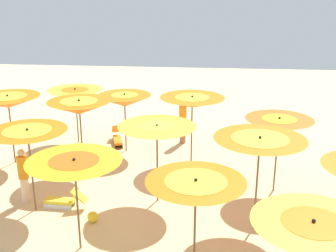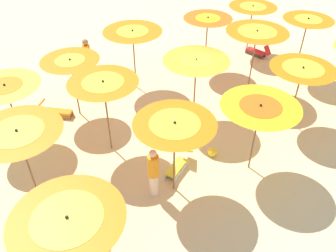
# 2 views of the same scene
# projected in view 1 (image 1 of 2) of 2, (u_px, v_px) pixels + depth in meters

# --- Properties ---
(ground) EXTENTS (41.29, 41.29, 0.04)m
(ground) POSITION_uv_depth(u_px,v_px,m) (153.00, 200.00, 12.49)
(ground) COLOR beige
(beach_umbrella_1) EXTENTS (2.09, 2.09, 2.41)m
(beach_umbrella_1) POSITION_uv_depth(u_px,v_px,m) (28.00, 136.00, 11.25)
(beach_umbrella_1) COLOR brown
(beach_umbrella_1) RESTS_ON ground
(beach_umbrella_2) EXTENTS (2.15, 2.15, 2.33)m
(beach_umbrella_2) POSITION_uv_depth(u_px,v_px,m) (75.00, 169.00, 9.56)
(beach_umbrella_2) COLOR brown
(beach_umbrella_2) RESTS_ON ground
(beach_umbrella_3) EXTENTS (2.08, 2.08, 2.26)m
(beach_umbrella_3) POSITION_uv_depth(u_px,v_px,m) (196.00, 188.00, 8.72)
(beach_umbrella_3) COLOR brown
(beach_umbrella_3) RESTS_ON ground
(beach_umbrella_4) EXTENTS (2.04, 2.04, 2.41)m
(beach_umbrella_4) POSITION_uv_depth(u_px,v_px,m) (313.00, 231.00, 6.94)
(beach_umbrella_4) COLOR brown
(beach_umbrella_4) RESTS_ON ground
(beach_umbrella_5) EXTENTS (2.16, 2.16, 2.47)m
(beach_umbrella_5) POSITION_uv_depth(u_px,v_px,m) (8.00, 102.00, 14.39)
(beach_umbrella_5) COLOR brown
(beach_umbrella_5) RESTS_ON ground
(beach_umbrella_6) EXTENTS (2.03, 2.03, 2.54)m
(beach_umbrella_6) POSITION_uv_depth(u_px,v_px,m) (79.00, 107.00, 13.57)
(beach_umbrella_6) COLOR brown
(beach_umbrella_6) RESTS_ON ground
(beach_umbrella_7) EXTENTS (2.17, 2.17, 2.35)m
(beach_umbrella_7) POSITION_uv_depth(u_px,v_px,m) (157.00, 132.00, 11.77)
(beach_umbrella_7) COLOR brown
(beach_umbrella_7) RESTS_ON ground
(beach_umbrella_8) EXTENTS (2.25, 2.25, 2.53)m
(beach_umbrella_8) POSITION_uv_depth(u_px,v_px,m) (260.00, 145.00, 10.31)
(beach_umbrella_8) COLOR brown
(beach_umbrella_8) RESTS_ON ground
(beach_umbrella_10) EXTENTS (2.09, 2.09, 2.20)m
(beach_umbrella_10) POSITION_uv_depth(u_px,v_px,m) (75.00, 95.00, 16.42)
(beach_umbrella_10) COLOR brown
(beach_umbrella_10) RESTS_ON ground
(beach_umbrella_11) EXTENTS (1.94, 1.94, 2.23)m
(beach_umbrella_11) POSITION_uv_depth(u_px,v_px,m) (125.00, 101.00, 15.53)
(beach_umbrella_11) COLOR brown
(beach_umbrella_11) RESTS_ON ground
(beach_umbrella_12) EXTENTS (2.19, 2.19, 2.44)m
(beach_umbrella_12) POSITION_uv_depth(u_px,v_px,m) (192.00, 102.00, 14.38)
(beach_umbrella_12) COLOR brown
(beach_umbrella_12) RESTS_ON ground
(beach_umbrella_13) EXTENTS (1.97, 1.97, 2.36)m
(beach_umbrella_13) POSITION_uv_depth(u_px,v_px,m) (279.00, 125.00, 12.36)
(beach_umbrella_13) COLOR brown
(beach_umbrella_13) RESTS_ON ground
(lounger_0) EXTENTS (1.39, 0.70, 0.63)m
(lounger_0) POSITION_uv_depth(u_px,v_px,m) (117.00, 139.00, 16.78)
(lounger_0) COLOR olive
(lounger_0) RESTS_ON ground
(lounger_2) EXTENTS (0.40, 1.24, 0.58)m
(lounger_2) POSITION_uv_depth(u_px,v_px,m) (63.00, 200.00, 12.01)
(lounger_2) COLOR silver
(lounger_2) RESTS_ON ground
(beachgoer_0) EXTENTS (0.30, 0.30, 1.84)m
(beachgoer_0) POSITION_uv_depth(u_px,v_px,m) (183.00, 119.00, 16.63)
(beachgoer_0) COLOR #A3704C
(beachgoer_0) RESTS_ON ground
(beachgoer_1) EXTENTS (0.30, 0.30, 1.64)m
(beachgoer_1) POSITION_uv_depth(u_px,v_px,m) (24.00, 175.00, 12.09)
(beachgoer_1) COLOR beige
(beachgoer_1) RESTS_ON ground
(beach_ball) EXTENTS (0.30, 0.30, 0.30)m
(beach_ball) POSITION_uv_depth(u_px,v_px,m) (93.00, 217.00, 11.28)
(beach_ball) COLOR yellow
(beach_ball) RESTS_ON ground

